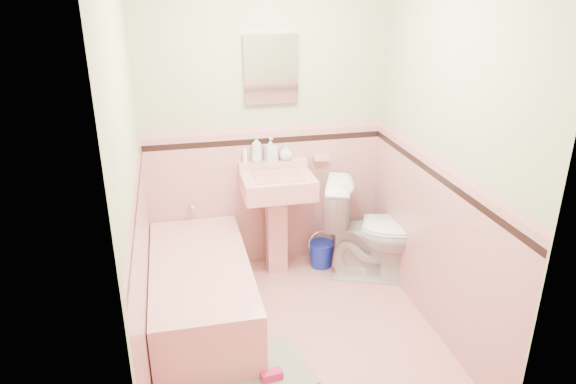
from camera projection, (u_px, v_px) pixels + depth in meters
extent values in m
plane|color=pink|center=(296.00, 334.00, 3.77)|extent=(2.20, 2.20, 0.00)
plane|color=#F4E3C7|center=(265.00, 125.00, 4.29)|extent=(2.50, 0.00, 2.50)
plane|color=#F4E3C7|center=(356.00, 253.00, 2.31)|extent=(2.50, 0.00, 2.50)
plane|color=#F4E3C7|center=(131.00, 183.00, 3.10)|extent=(0.00, 2.50, 2.50)
plane|color=#F4E3C7|center=(443.00, 159.00, 3.50)|extent=(0.00, 2.50, 2.50)
plane|color=pink|center=(266.00, 199.00, 4.53)|extent=(2.00, 0.00, 2.00)
plane|color=pink|center=(349.00, 370.00, 2.56)|extent=(2.00, 0.00, 2.00)
plane|color=pink|center=(145.00, 278.00, 3.34)|extent=(0.00, 2.20, 2.20)
plane|color=pink|center=(431.00, 245.00, 3.75)|extent=(0.00, 2.20, 2.20)
plane|color=black|center=(266.00, 141.00, 4.33)|extent=(2.00, 0.00, 2.00)
plane|color=black|center=(353.00, 277.00, 2.37)|extent=(2.00, 0.00, 2.00)
plane|color=black|center=(137.00, 203.00, 3.15)|extent=(0.00, 2.20, 2.20)
plane|color=black|center=(438.00, 177.00, 3.55)|extent=(0.00, 2.20, 2.20)
plane|color=pink|center=(265.00, 129.00, 4.29)|extent=(2.00, 0.00, 2.00)
plane|color=pink|center=(354.00, 257.00, 2.33)|extent=(2.00, 0.00, 2.00)
plane|color=pink|center=(135.00, 187.00, 3.11)|extent=(0.00, 2.20, 2.20)
plane|color=pink|center=(440.00, 163.00, 3.51)|extent=(0.00, 2.20, 2.20)
cube|color=pink|center=(202.00, 293.00, 3.86)|extent=(0.70, 1.50, 0.45)
cylinder|color=silver|center=(192.00, 204.00, 4.35)|extent=(0.04, 0.12, 0.04)
cylinder|color=silver|center=(274.00, 163.00, 4.33)|extent=(0.02, 0.02, 0.10)
cube|color=white|center=(271.00, 69.00, 4.11)|extent=(0.43, 0.04, 0.53)
cube|color=pink|center=(321.00, 158.00, 4.47)|extent=(0.13, 0.07, 0.04)
imported|color=#B2B2B2|center=(257.00, 149.00, 4.29)|extent=(0.10, 0.11, 0.23)
imported|color=#B2B2B2|center=(271.00, 149.00, 4.32)|extent=(0.11, 0.11, 0.20)
imported|color=#B2B2B2|center=(286.00, 152.00, 4.35)|extent=(0.12, 0.12, 0.14)
cylinder|color=white|center=(245.00, 156.00, 4.29)|extent=(0.05, 0.05, 0.12)
imported|color=white|center=(376.00, 230.00, 4.36)|extent=(0.95, 0.75, 0.85)
cube|color=gray|center=(248.00, 377.00, 3.35)|extent=(0.87, 0.68, 0.03)
cube|color=#BF1E59|center=(272.00, 375.00, 3.30)|extent=(0.14, 0.08, 0.05)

